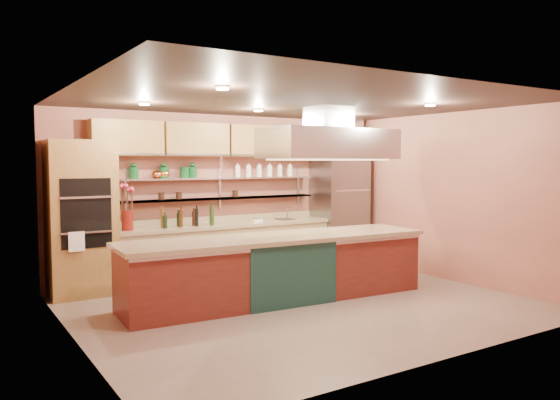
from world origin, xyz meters
TOP-DOWN VIEW (x-y plane):
  - floor at (0.00, 0.00)m, footprint 6.00×5.00m
  - ceiling at (0.00, 0.00)m, footprint 6.00×5.00m
  - wall_back at (0.00, 2.50)m, footprint 6.00×0.04m
  - wall_front at (0.00, -2.50)m, footprint 6.00×0.04m
  - wall_left at (-3.00, 0.00)m, footprint 0.04×5.00m
  - wall_right at (3.00, 0.00)m, footprint 0.04×5.00m
  - oven_stack at (-2.45, 2.18)m, footprint 0.95×0.64m
  - refrigerator at (2.35, 2.14)m, footprint 0.95×0.72m
  - back_counter at (-0.05, 2.20)m, footprint 3.84×0.64m
  - wall_shelf_lower at (-0.05, 2.37)m, footprint 3.60×0.26m
  - wall_shelf_upper at (-0.05, 2.37)m, footprint 3.60×0.26m
  - upper_cabinets at (0.00, 2.32)m, footprint 4.60×0.36m
  - range_hood at (0.75, 0.40)m, footprint 2.00×1.00m
  - ceiling_downlights at (0.00, 0.20)m, footprint 4.00×2.80m
  - island at (-0.15, 0.40)m, footprint 4.49×1.24m
  - flower_vase at (-1.78, 2.15)m, footprint 0.20×0.20m
  - oil_bottle_cluster at (-0.79, 2.15)m, footprint 0.96×0.62m
  - kitchen_scale at (0.51, 2.15)m, footprint 0.19×0.16m
  - bar_faucet at (1.21, 2.25)m, footprint 0.04×0.04m
  - copper_kettle at (-1.23, 2.37)m, footprint 0.18×0.18m
  - green_canister at (-0.74, 2.37)m, footprint 0.18×0.18m

SIDE VIEW (x-z plane):
  - floor at x=0.00m, z-range -0.02..0.00m
  - island at x=-0.15m, z-range 0.00..0.93m
  - back_counter at x=-0.05m, z-range 0.00..0.93m
  - kitchen_scale at x=0.51m, z-range 0.93..1.02m
  - bar_faucet at x=1.21m, z-range 0.93..1.14m
  - refrigerator at x=2.35m, z-range 0.00..2.10m
  - oil_bottle_cluster at x=-0.79m, z-range 0.93..1.23m
  - flower_vase at x=-1.78m, z-range 0.93..1.24m
  - oven_stack at x=-2.45m, z-range 0.00..2.30m
  - wall_shelf_lower at x=-0.05m, z-range 1.34..1.36m
  - wall_back at x=0.00m, z-range 0.00..2.80m
  - wall_front at x=0.00m, z-range 0.00..2.80m
  - wall_left at x=-3.00m, z-range 0.00..2.80m
  - wall_right at x=3.00m, z-range 0.00..2.80m
  - wall_shelf_upper at x=-0.05m, z-range 1.69..1.71m
  - copper_kettle at x=-1.23m, z-range 1.71..1.84m
  - green_canister at x=-0.74m, z-range 1.71..1.90m
  - range_hood at x=0.75m, z-range 2.02..2.48m
  - upper_cabinets at x=0.00m, z-range 2.08..2.62m
  - ceiling_downlights at x=0.00m, z-range 2.76..2.78m
  - ceiling at x=0.00m, z-range 2.79..2.81m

